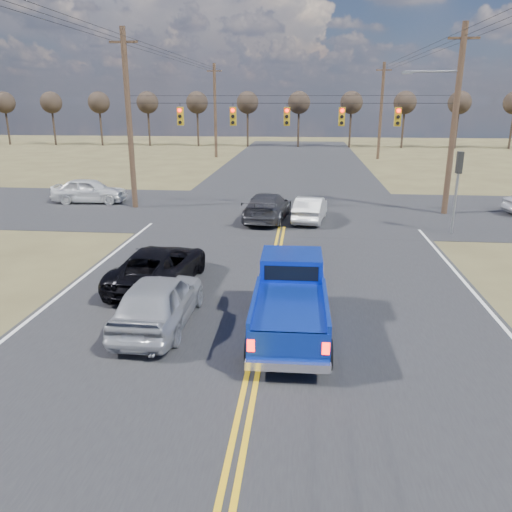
# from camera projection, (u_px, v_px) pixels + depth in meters

# --- Properties ---
(ground) EXTENTS (160.00, 160.00, 0.00)m
(ground) POSITION_uv_depth(u_px,v_px,m) (254.00, 367.00, 12.00)
(ground) COLOR brown
(ground) RESTS_ON ground
(road_main) EXTENTS (14.00, 120.00, 0.02)m
(road_main) POSITION_uv_depth(u_px,v_px,m) (277.00, 249.00, 21.50)
(road_main) COLOR #28282B
(road_main) RESTS_ON ground
(road_cross) EXTENTS (120.00, 12.00, 0.02)m
(road_cross) POSITION_uv_depth(u_px,v_px,m) (285.00, 211.00, 29.10)
(road_cross) COLOR #28282B
(road_cross) RESTS_ON ground
(signal_gantry) EXTENTS (19.60, 4.83, 10.00)m
(signal_gantry) POSITION_uv_depth(u_px,v_px,m) (296.00, 121.00, 27.35)
(signal_gantry) COLOR #473323
(signal_gantry) RESTS_ON ground
(utility_poles) EXTENTS (19.60, 58.32, 10.00)m
(utility_poles) POSITION_uv_depth(u_px,v_px,m) (286.00, 118.00, 26.60)
(utility_poles) COLOR #473323
(utility_poles) RESTS_ON ground
(treeline) EXTENTS (87.00, 117.80, 7.40)m
(treeline) POSITION_uv_depth(u_px,v_px,m) (292.00, 107.00, 35.92)
(treeline) COLOR #33261C
(treeline) RESTS_ON ground
(pickup_truck) EXTENTS (2.12, 5.19, 1.94)m
(pickup_truck) POSITION_uv_depth(u_px,v_px,m) (290.00, 301.00, 13.50)
(pickup_truck) COLOR black
(pickup_truck) RESTS_ON ground
(silver_suv) EXTENTS (1.86, 4.51, 1.53)m
(silver_suv) POSITION_uv_depth(u_px,v_px,m) (159.00, 301.00, 14.00)
(silver_suv) COLOR #A8A9B0
(silver_suv) RESTS_ON ground
(black_suv) EXTENTS (2.65, 5.16, 1.39)m
(black_suv) POSITION_uv_depth(u_px,v_px,m) (159.00, 266.00, 17.13)
(black_suv) COLOR black
(black_suv) RESTS_ON ground
(white_car_queue) EXTENTS (1.94, 4.16, 1.32)m
(white_car_queue) POSITION_uv_depth(u_px,v_px,m) (310.00, 209.00, 26.40)
(white_car_queue) COLOR #BCBCBC
(white_car_queue) RESTS_ON ground
(dgrey_car_queue) EXTENTS (2.56, 5.21, 1.46)m
(dgrey_car_queue) POSITION_uv_depth(u_px,v_px,m) (268.00, 207.00, 26.59)
(dgrey_car_queue) COLOR #36363B
(dgrey_car_queue) RESTS_ON ground
(cross_car_west) EXTENTS (2.10, 4.62, 1.54)m
(cross_car_west) POSITION_uv_depth(u_px,v_px,m) (89.00, 191.00, 31.14)
(cross_car_west) COLOR white
(cross_car_west) RESTS_ON ground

